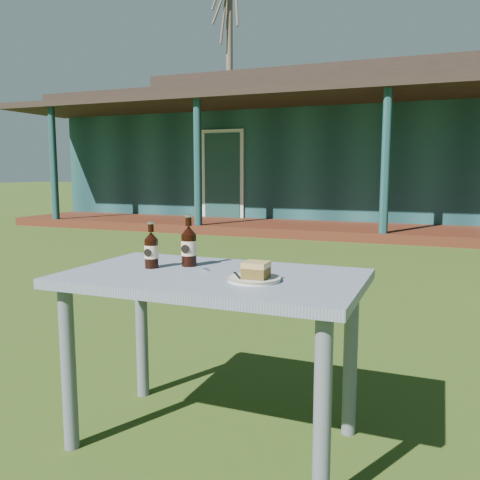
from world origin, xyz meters
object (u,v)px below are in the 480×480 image
at_px(cola_bottle_far, 151,250).
at_px(cake_slice, 256,270).
at_px(cola_bottle_near, 189,246).
at_px(plate, 254,279).
at_px(cafe_table, 213,298).

bearing_deg(cola_bottle_far, cake_slice, -10.25).
bearing_deg(cake_slice, cola_bottle_near, 153.34).
height_order(plate, cake_slice, cake_slice).
bearing_deg(cake_slice, plate, 133.00).
distance_m(cafe_table, cola_bottle_far, 0.35).
bearing_deg(cola_bottle_near, cake_slice, -26.66).
distance_m(cafe_table, cola_bottle_near, 0.28).
relative_size(cafe_table, plate, 5.88).
bearing_deg(cola_bottle_near, cola_bottle_far, -142.28).
bearing_deg(plate, cake_slice, -47.00).
bearing_deg(cake_slice, cola_bottle_far, 169.75).
bearing_deg(cola_bottle_far, plate, -9.10).
xyz_separation_m(cafe_table, cake_slice, (0.22, -0.08, 0.15)).
height_order(cake_slice, cola_bottle_far, cola_bottle_far).
xyz_separation_m(plate, cake_slice, (0.01, -0.01, 0.04)).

